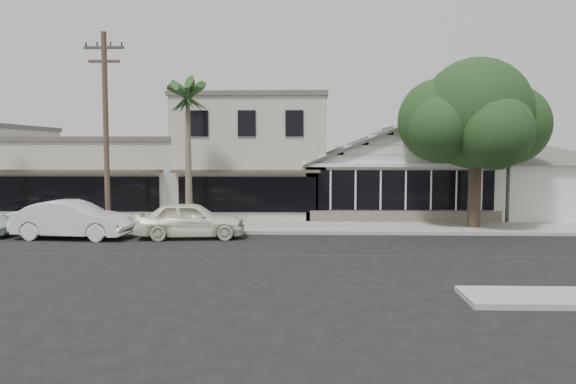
{
  "coord_description": "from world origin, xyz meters",
  "views": [
    {
      "loc": [
        0.02,
        -19.83,
        3.8
      ],
      "look_at": [
        -0.84,
        6.0,
        1.82
      ],
      "focal_mm": 35.0,
      "sensor_mm": 36.0,
      "label": 1
    }
  ],
  "objects_px": {
    "car_0": "(191,220)",
    "utility_pole": "(106,127)",
    "car_1": "(72,220)",
    "shade_tree": "(473,117)"
  },
  "relations": [
    {
      "from": "car_0",
      "to": "utility_pole",
      "type": "bearing_deg",
      "value": 65.18
    },
    {
      "from": "car_1",
      "to": "shade_tree",
      "type": "xyz_separation_m",
      "value": [
        17.76,
        3.37,
        4.47
      ]
    },
    {
      "from": "car_1",
      "to": "utility_pole",
      "type": "bearing_deg",
      "value": -24.3
    },
    {
      "from": "shade_tree",
      "to": "car_0",
      "type": "bearing_deg",
      "value": -166.43
    },
    {
      "from": "utility_pole",
      "to": "shade_tree",
      "type": "xyz_separation_m",
      "value": [
        16.83,
        1.68,
        0.49
      ]
    },
    {
      "from": "shade_tree",
      "to": "utility_pole",
      "type": "bearing_deg",
      "value": -174.3
    },
    {
      "from": "car_1",
      "to": "shade_tree",
      "type": "height_order",
      "value": "shade_tree"
    },
    {
      "from": "utility_pole",
      "to": "shade_tree",
      "type": "bearing_deg",
      "value": 5.7
    },
    {
      "from": "shade_tree",
      "to": "car_1",
      "type": "bearing_deg",
      "value": -169.25
    },
    {
      "from": "car_0",
      "to": "shade_tree",
      "type": "xyz_separation_m",
      "value": [
        12.76,
        3.08,
        4.49
      ]
    }
  ]
}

